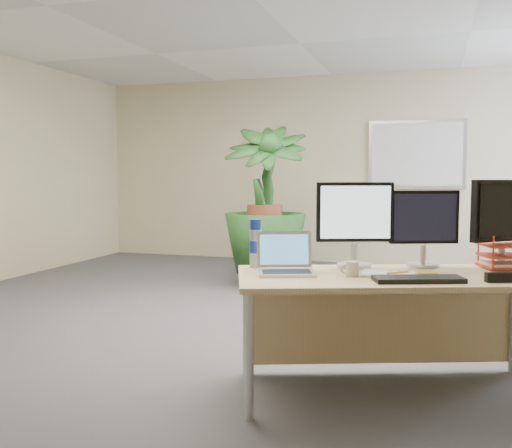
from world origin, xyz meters
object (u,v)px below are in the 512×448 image
(floor_plant, at_px, (265,220))
(desk, at_px, (392,296))
(laptop, at_px, (285,263))
(monitor_right, at_px, (424,223))
(monitor_left, at_px, (355,219))

(floor_plant, bearing_deg, desk, -60.14)
(desk, height_order, laptop, laptop)
(laptop, bearing_deg, floor_plant, 108.66)
(desk, height_order, monitor_right, monitor_right)
(monitor_left, relative_size, laptop, 1.30)
(monitor_left, xyz_separation_m, laptop, (-0.35, -0.32, -0.24))
(desk, height_order, monitor_left, monitor_left)
(floor_plant, height_order, laptop, floor_plant)
(monitor_right, bearing_deg, monitor_left, -159.27)
(desk, distance_m, floor_plant, 3.24)
(laptop, bearing_deg, desk, 20.39)
(desk, xyz_separation_m, floor_plant, (-1.61, 2.81, 0.20))
(monitor_left, height_order, laptop, monitor_left)
(laptop, bearing_deg, monitor_right, 31.94)
(desk, distance_m, monitor_left, 0.51)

